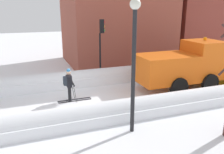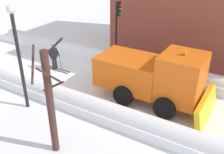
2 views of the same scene
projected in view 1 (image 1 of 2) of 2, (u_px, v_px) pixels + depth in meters
name	position (u px, v px, depth m)	size (l,w,h in m)	color
ground_plane	(221.00, 82.00, 15.81)	(80.00, 80.00, 0.00)	white
snowbank_left	(195.00, 67.00, 18.08)	(1.10, 36.00, 1.02)	white
building_brick_near	(116.00, 14.00, 20.81)	(7.49, 8.74, 8.64)	brown
plow_truck	(184.00, 65.00, 14.33)	(3.20, 5.98, 3.12)	orange
skier	(69.00, 83.00, 12.38)	(0.62, 1.80, 1.81)	black
traffic_light_pole	(101.00, 38.00, 15.73)	(0.28, 0.42, 4.12)	black
street_lamp	(134.00, 52.00, 8.66)	(0.40, 0.40, 5.16)	black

